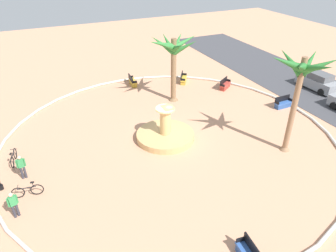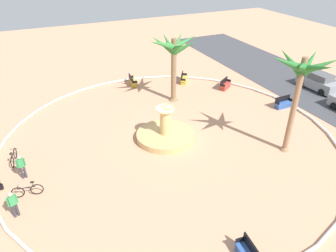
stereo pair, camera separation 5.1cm
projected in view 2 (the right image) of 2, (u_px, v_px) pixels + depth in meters
The scene contains 15 objects.
ground_plane at pixel (169, 137), 23.04m from camera, with size 80.00×80.00×0.00m, color tan.
plaza_curb at pixel (169, 136), 22.99m from camera, with size 23.91×23.91×0.20m, color silver.
street_asphalt at pixel (330, 98), 28.87m from camera, with size 48.00×8.00×0.03m, color #424247.
fountain at pixel (165, 134), 22.76m from camera, with size 4.20×4.20×2.50m.
palm_tree_near_fountain at pixel (301, 77), 18.89m from camera, with size 4.00×3.87×6.86m.
palm_tree_by_curb at pixel (173, 52), 26.23m from camera, with size 4.33×4.51×5.85m.
bench_east at pixel (133, 82), 31.32m from camera, with size 1.63×0.62×1.00m.
bench_west at pixel (184, 79), 31.89m from camera, with size 1.62×1.29×1.00m.
bench_north at pixel (283, 104), 27.05m from camera, with size 0.54×1.61×1.00m.
bench_southeast at pixel (225, 85), 30.56m from camera, with size 1.30×1.61×1.00m.
bicycle_red_frame at pixel (28, 191), 17.55m from camera, with size 0.46×1.71×0.94m.
bicycle_by_lamppost at pixel (14, 157), 20.27m from camera, with size 1.70×0.50×0.94m.
person_cyclist_helmet at pixel (13, 203), 15.98m from camera, with size 0.30×0.50×1.60m.
person_cyclist_photo at pixel (21, 166), 18.65m from camera, with size 0.22×0.53×1.63m.
parked_car_leftmost at pixel (318, 82), 30.21m from camera, with size 4.06×2.04×1.67m.
Camera 2 is at (17.66, -8.13, 12.38)m, focal length 33.55 mm.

